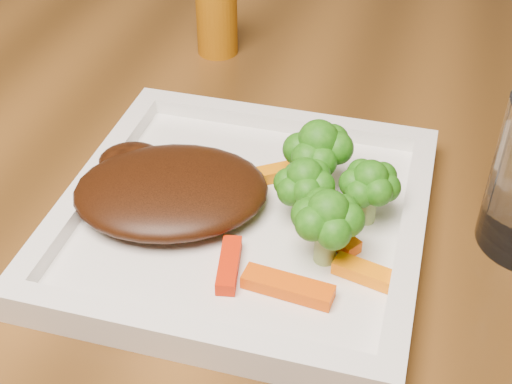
% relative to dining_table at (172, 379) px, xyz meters
% --- Properties ---
extents(dining_table, '(1.60, 0.90, 0.75)m').
position_rel_dining_table_xyz_m(dining_table, '(0.00, 0.00, 0.00)').
color(dining_table, brown).
rests_on(dining_table, floor).
extents(plate, '(0.27, 0.27, 0.01)m').
position_rel_dining_table_xyz_m(plate, '(0.13, -0.10, 0.38)').
color(plate, white).
rests_on(plate, dining_table).
extents(steak, '(0.18, 0.16, 0.03)m').
position_rel_dining_table_xyz_m(steak, '(0.07, -0.11, 0.40)').
color(steak, '#361708').
rests_on(steak, plate).
extents(broccoli_0, '(0.06, 0.06, 0.07)m').
position_rel_dining_table_xyz_m(broccoli_0, '(0.17, -0.06, 0.42)').
color(broccoli_0, '#3D7613').
rests_on(broccoli_0, plate).
extents(broccoli_1, '(0.06, 0.06, 0.06)m').
position_rel_dining_table_xyz_m(broccoli_1, '(0.22, -0.08, 0.42)').
color(broccoli_1, '#1A6210').
rests_on(broccoli_1, plate).
extents(broccoli_2, '(0.07, 0.07, 0.06)m').
position_rel_dining_table_xyz_m(broccoli_2, '(0.20, -0.13, 0.42)').
color(broccoli_2, '#155D0F').
rests_on(broccoli_2, plate).
extents(broccoli_3, '(0.06, 0.06, 0.06)m').
position_rel_dining_table_xyz_m(broccoli_3, '(0.17, -0.09, 0.42)').
color(broccoli_3, '#137314').
rests_on(broccoli_3, plate).
extents(carrot_0, '(0.06, 0.02, 0.01)m').
position_rel_dining_table_xyz_m(carrot_0, '(0.18, -0.17, 0.39)').
color(carrot_0, '#E44D03').
rests_on(carrot_0, plate).
extents(carrot_1, '(0.06, 0.03, 0.01)m').
position_rel_dining_table_xyz_m(carrot_1, '(0.23, -0.15, 0.39)').
color(carrot_1, orange).
rests_on(carrot_1, plate).
extents(carrot_2, '(0.02, 0.05, 0.01)m').
position_rel_dining_table_xyz_m(carrot_2, '(0.13, -0.16, 0.39)').
color(carrot_2, red).
rests_on(carrot_2, plate).
extents(carrot_4, '(0.05, 0.04, 0.01)m').
position_rel_dining_table_xyz_m(carrot_4, '(0.15, -0.05, 0.39)').
color(carrot_4, orange).
rests_on(carrot_4, plate).
extents(carrot_5, '(0.05, 0.04, 0.01)m').
position_rel_dining_table_xyz_m(carrot_5, '(0.20, -0.11, 0.39)').
color(carrot_5, '#FF6004').
rests_on(carrot_5, plate).
extents(spice_shaker, '(0.04, 0.04, 0.09)m').
position_rel_dining_table_xyz_m(spice_shaker, '(0.02, 0.16, 0.42)').
color(spice_shaker, '#A05A08').
rests_on(spice_shaker, dining_table).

